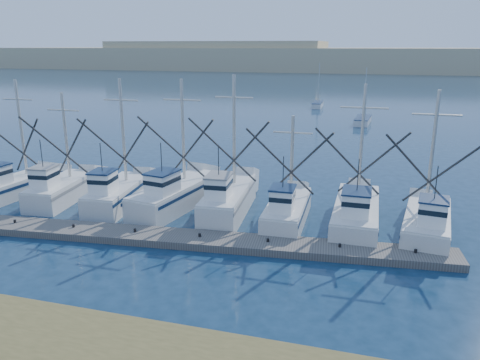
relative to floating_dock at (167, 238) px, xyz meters
name	(u,v)px	position (x,y,z in m)	size (l,w,h in m)	color
ground	(266,303)	(7.19, -5.16, -0.22)	(500.00, 500.00, 0.00)	#0D253B
floating_dock	(167,238)	(0.00, 0.00, 0.00)	(32.92, 2.19, 0.44)	#615D57
dune_ridge	(368,59)	(7.19, 204.84, 4.78)	(360.00, 60.00, 10.00)	tan
trawler_fleet	(205,200)	(0.60, 5.02, 0.75)	(33.01, 9.05, 9.31)	silver
sailboat_near	(363,120)	(9.82, 47.66, 0.27)	(2.37, 6.79, 8.10)	silver
sailboat_far	(318,105)	(1.13, 64.79, 0.28)	(1.66, 5.45, 8.10)	silver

